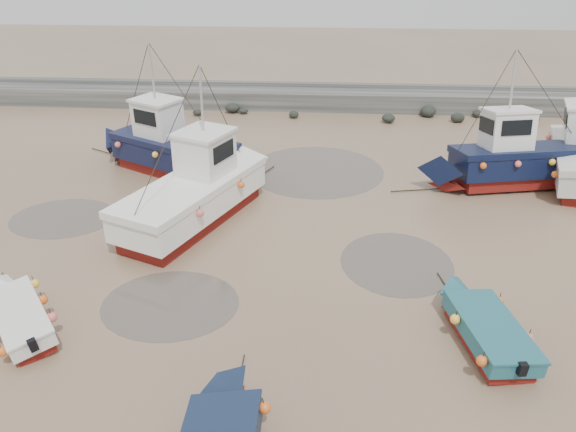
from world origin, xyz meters
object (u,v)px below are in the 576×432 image
Objects in this scene: person at (230,200)px; cabin_boat_2 at (510,159)px; dinghy_0 at (21,310)px; cabin_boat_1 at (201,188)px; cabin_boat_0 at (165,145)px; dinghy_2 at (483,323)px.

cabin_boat_2 is at bearing 155.12° from person.
cabin_boat_1 reaches higher than dinghy_0.
cabin_boat_0 and cabin_boat_1 have the same top height.
cabin_boat_0 and cabin_boat_2 have the same top height.
cabin_boat_0 is 16.41m from cabin_boat_2.
cabin_boat_1 is at bearing 95.32° from cabin_boat_2.
cabin_boat_1 is 5.79× the size of person.
person is at bearing 86.76° from cabin_boat_1.
cabin_boat_0 reaches higher than dinghy_0.
cabin_boat_2 is 13.01m from person.
dinghy_0 is 13.64m from dinghy_2.
dinghy_0 is at bearing 112.34° from cabin_boat_2.
dinghy_0 is 12.70m from cabin_boat_0.
cabin_boat_1 is 14.17m from cabin_boat_2.
cabin_boat_0 is 5.03× the size of person.
cabin_boat_1 is (2.86, -4.96, -0.04)m from cabin_boat_0.
cabin_boat_1 and cabin_boat_2 have the same top height.
cabin_boat_0 is at bearing 75.41° from cabin_boat_2.
dinghy_2 is at bearing -37.18° from dinghy_0.
cabin_boat_0 is 5.09m from person.
cabin_boat_2 reaches higher than person.
cabin_boat_0 reaches higher than person.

